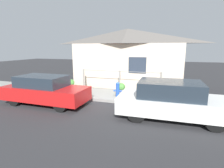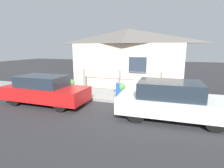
# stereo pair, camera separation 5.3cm
# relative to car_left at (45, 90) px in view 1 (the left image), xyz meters

# --- Properties ---
(ground_plane) EXTENTS (60.00, 60.00, 0.00)m
(ground_plane) POSITION_rel_car_left_xyz_m (2.85, 1.14, -0.70)
(ground_plane) COLOR #2D2D30
(sidewalk) EXTENTS (24.00, 2.23, 0.15)m
(sidewalk) POSITION_rel_car_left_xyz_m (2.85, 2.25, -0.62)
(sidewalk) COLOR gray
(sidewalk) RESTS_ON ground_plane
(house) EXTENTS (7.67, 2.23, 3.96)m
(house) POSITION_rel_car_left_xyz_m (2.86, 4.98, 2.50)
(house) COLOR beige
(house) RESTS_ON ground_plane
(fence) EXTENTS (4.90, 0.10, 1.22)m
(fence) POSITION_rel_car_left_xyz_m (2.85, 3.21, 0.12)
(fence) COLOR gray
(fence) RESTS_ON sidewalk
(car_left) EXTENTS (4.13, 1.68, 1.39)m
(car_left) POSITION_rel_car_left_xyz_m (0.00, 0.00, 0.00)
(car_left) COLOR red
(car_left) RESTS_ON ground_plane
(car_right) EXTENTS (4.22, 1.83, 1.46)m
(car_right) POSITION_rel_car_left_xyz_m (5.82, -0.00, 0.03)
(car_right) COLOR white
(car_right) RESTS_ON ground_plane
(fire_hydrant) EXTENTS (0.43, 0.19, 0.84)m
(fire_hydrant) POSITION_rel_car_left_xyz_m (3.20, 1.55, -0.11)
(fire_hydrant) COLOR blue
(fire_hydrant) RESTS_ON sidewalk
(potted_plant_near_hydrant) EXTENTS (0.42, 0.42, 0.54)m
(potted_plant_near_hydrant) POSITION_rel_car_left_xyz_m (3.08, 2.83, -0.27)
(potted_plant_near_hydrant) COLOR slate
(potted_plant_near_hydrant) RESTS_ON sidewalk
(potted_plant_by_fence) EXTENTS (0.42, 0.42, 0.54)m
(potted_plant_by_fence) POSITION_rel_car_left_xyz_m (-0.35, 2.99, -0.25)
(potted_plant_by_fence) COLOR slate
(potted_plant_by_fence) RESTS_ON sidewalk
(potted_plant_corner) EXTENTS (0.34, 0.34, 0.49)m
(potted_plant_corner) POSITION_rel_car_left_xyz_m (5.66, 2.66, -0.28)
(potted_plant_corner) COLOR #9E5638
(potted_plant_corner) RESTS_ON sidewalk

